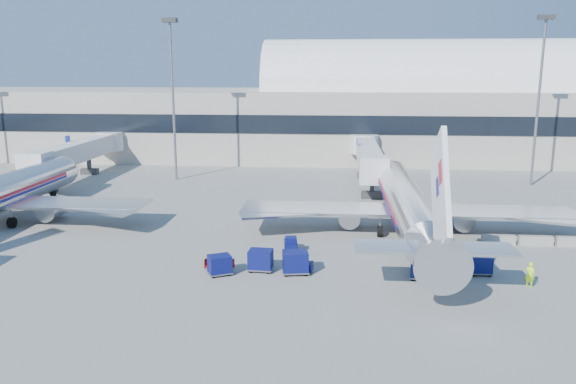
# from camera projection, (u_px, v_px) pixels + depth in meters

# --- Properties ---
(ground) EXTENTS (260.00, 260.00, 0.00)m
(ground) POSITION_uv_depth(u_px,v_px,m) (300.00, 246.00, 50.80)
(ground) COLOR gray
(ground) RESTS_ON ground
(terminal) EXTENTS (170.00, 28.15, 21.00)m
(terminal) POSITION_uv_depth(u_px,v_px,m) (247.00, 114.00, 104.82)
(terminal) COLOR #B2AA9E
(terminal) RESTS_ON ground
(airliner_main) EXTENTS (32.00, 37.26, 12.07)m
(airliner_main) POSITION_uv_depth(u_px,v_px,m) (407.00, 205.00, 53.73)
(airliner_main) COLOR silver
(airliner_main) RESTS_ON ground
(jetbridge_near) EXTENTS (4.40, 27.50, 6.25)m
(jetbridge_near) POSITION_uv_depth(u_px,v_px,m) (368.00, 154.00, 79.33)
(jetbridge_near) COLOR silver
(jetbridge_near) RESTS_ON ground
(jetbridge_mid) EXTENTS (4.40, 27.50, 6.25)m
(jetbridge_mid) POSITION_uv_depth(u_px,v_px,m) (82.00, 151.00, 82.82)
(jetbridge_mid) COLOR silver
(jetbridge_mid) RESTS_ON ground
(mast_west) EXTENTS (2.00, 1.20, 22.60)m
(mast_west) POSITION_uv_depth(u_px,v_px,m) (172.00, 76.00, 78.52)
(mast_west) COLOR slate
(mast_west) RESTS_ON ground
(mast_east) EXTENTS (2.00, 1.20, 22.60)m
(mast_east) POSITION_uv_depth(u_px,v_px,m) (541.00, 76.00, 74.37)
(mast_east) COLOR slate
(mast_east) RESTS_ON ground
(barrier_near) EXTENTS (3.00, 0.55, 0.90)m
(barrier_near) POSITION_uv_depth(u_px,v_px,m) (498.00, 240.00, 51.16)
(barrier_near) COLOR #9E9E96
(barrier_near) RESTS_ON ground
(barrier_mid) EXTENTS (3.00, 0.55, 0.90)m
(barrier_mid) POSITION_uv_depth(u_px,v_px,m) (536.00, 241.00, 50.88)
(barrier_mid) COLOR #9E9E96
(barrier_mid) RESTS_ON ground
(barrier_far) EXTENTS (3.00, 0.55, 0.90)m
(barrier_far) POSITION_uv_depth(u_px,v_px,m) (573.00, 242.00, 50.61)
(barrier_far) COLOR #9E9E96
(barrier_far) RESTS_ON ground
(tug_lead) EXTENTS (2.14, 1.31, 1.31)m
(tug_lead) POSITION_uv_depth(u_px,v_px,m) (299.00, 264.00, 44.27)
(tug_lead) COLOR #0A0F4F
(tug_lead) RESTS_ON ground
(tug_right) EXTENTS (2.42, 2.35, 1.46)m
(tug_right) POSITION_uv_depth(u_px,v_px,m) (430.00, 253.00, 46.87)
(tug_right) COLOR #0A0F4F
(tug_right) RESTS_ON ground
(tug_left) EXTENTS (1.38, 2.37, 1.47)m
(tug_left) POSITION_uv_depth(u_px,v_px,m) (291.00, 244.00, 49.08)
(tug_left) COLOR #0A0F4F
(tug_left) RESTS_ON ground
(cart_train_a) EXTENTS (2.29, 1.89, 1.81)m
(cart_train_a) POSITION_uv_depth(u_px,v_px,m) (295.00, 262.00, 43.70)
(cart_train_a) COLOR #0A0F4F
(cart_train_a) RESTS_ON ground
(cart_train_b) EXTENTS (2.05, 1.62, 1.71)m
(cart_train_b) POSITION_uv_depth(u_px,v_px,m) (261.00, 260.00, 44.35)
(cart_train_b) COLOR #0A0F4F
(cart_train_b) RESTS_ON ground
(cart_train_c) EXTENTS (2.21, 2.03, 1.57)m
(cart_train_c) POSITION_uv_depth(u_px,v_px,m) (220.00, 265.00, 43.49)
(cart_train_c) COLOR #0A0F4F
(cart_train_c) RESTS_ON ground
(cart_solo_near) EXTENTS (2.12, 1.79, 1.64)m
(cart_solo_near) POSITION_uv_depth(u_px,v_px,m) (423.00, 269.00, 42.52)
(cart_solo_near) COLOR #0A0F4F
(cart_solo_near) RESTS_ON ground
(cart_solo_far) EXTENTS (1.77, 1.38, 1.52)m
(cart_solo_far) POSITION_uv_depth(u_px,v_px,m) (480.00, 264.00, 43.65)
(cart_solo_far) COLOR #0A0F4F
(cart_solo_far) RESTS_ON ground
(cart_open_red) EXTENTS (2.39, 2.10, 0.53)m
(cart_open_red) POSITION_uv_depth(u_px,v_px,m) (220.00, 267.00, 44.20)
(cart_open_red) COLOR slate
(cart_open_red) RESTS_ON ground
(ramp_worker) EXTENTS (0.83, 0.80, 1.91)m
(ramp_worker) POSITION_uv_depth(u_px,v_px,m) (530.00, 275.00, 41.05)
(ramp_worker) COLOR #B1F71A
(ramp_worker) RESTS_ON ground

